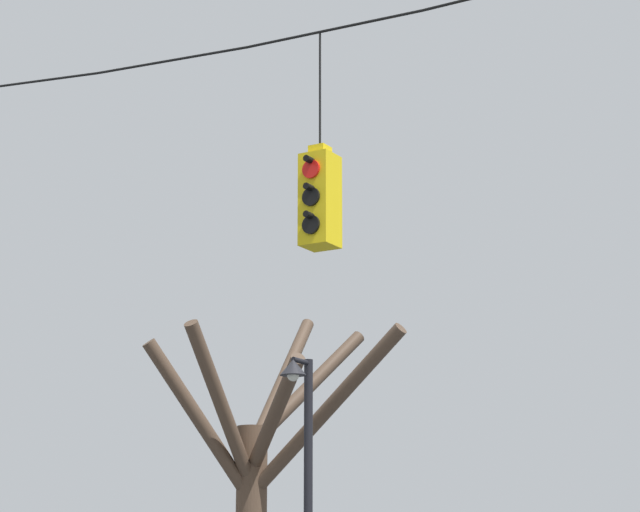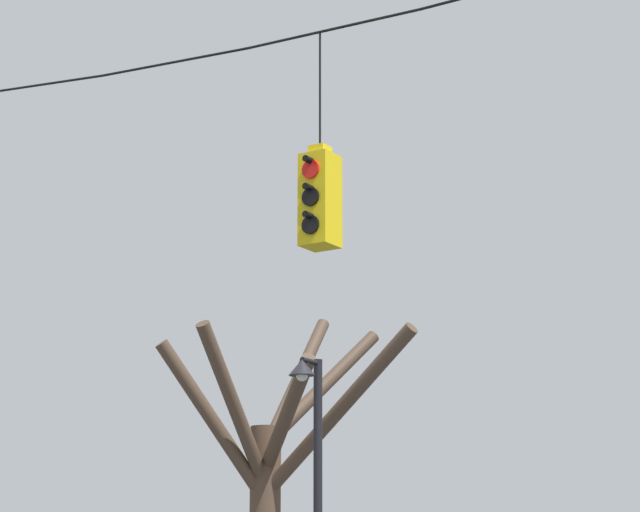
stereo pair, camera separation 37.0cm
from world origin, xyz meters
The scene contains 3 objects.
traffic_light_near_right_pole centered at (-2.31, 0.24, 5.40)m, with size 0.34×0.46×2.40m.
street_lamp centered at (-4.65, 3.79, 2.92)m, with size 0.36×0.64×4.40m.
bare_tree centered at (-6.66, 5.84, 2.99)m, with size 3.90×4.20×5.90m.
Camera 1 is at (4.04, -10.51, 1.69)m, focal length 70.00 mm.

